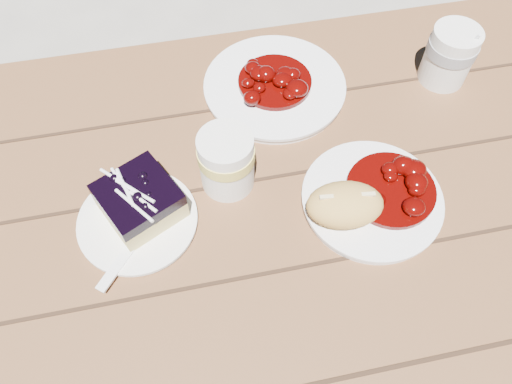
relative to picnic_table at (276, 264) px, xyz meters
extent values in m
plane|color=gray|center=(0.00, 0.00, -0.59)|extent=(60.00, 60.00, 0.00)
cube|color=brown|center=(0.00, 0.00, 0.14)|extent=(2.00, 0.80, 0.05)
cube|color=brown|center=(0.00, 0.65, -0.15)|extent=(1.80, 0.25, 0.04)
cube|color=brown|center=(0.80, 0.65, -0.38)|extent=(0.06, 0.06, 0.42)
cylinder|color=white|center=(0.15, 0.00, 0.17)|extent=(0.21, 0.21, 0.02)
ellipsoid|color=tan|center=(0.09, -0.02, 0.21)|extent=(0.12, 0.09, 0.06)
cylinder|color=white|center=(-0.21, 0.04, 0.17)|extent=(0.18, 0.18, 0.01)
cube|color=#D1C072|center=(-0.20, 0.05, 0.19)|extent=(0.14, 0.14, 0.03)
cube|color=black|center=(-0.20, 0.05, 0.22)|extent=(0.14, 0.14, 0.02)
cylinder|color=white|center=(0.36, 0.24, 0.21)|extent=(0.08, 0.08, 0.10)
cylinder|color=white|center=(0.05, 0.27, 0.17)|extent=(0.25, 0.25, 0.02)
cylinder|color=white|center=(-0.06, 0.09, 0.21)|extent=(0.08, 0.08, 0.10)
camera|label=1|loc=(-0.11, -0.35, 0.83)|focal=35.00mm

